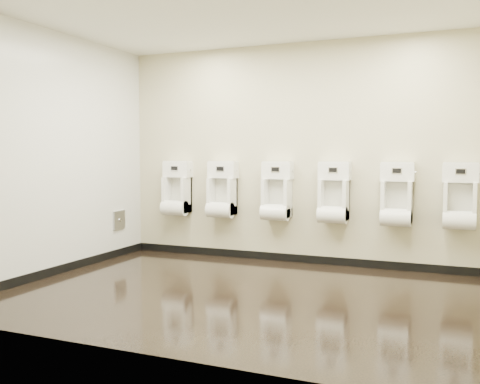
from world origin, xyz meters
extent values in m
cube|color=black|center=(0.00, 0.00, 0.00)|extent=(5.00, 3.50, 0.00)
cube|color=silver|center=(0.00, 0.00, 2.80)|extent=(5.00, 3.50, 0.00)
cube|color=beige|center=(0.00, 1.75, 1.40)|extent=(5.00, 0.02, 2.80)
cube|color=beige|center=(0.00, -1.75, 1.40)|extent=(5.00, 0.02, 2.80)
cube|color=beige|center=(-2.50, 0.00, 1.40)|extent=(0.02, 3.50, 2.80)
cube|color=silver|center=(-2.50, 0.00, 1.40)|extent=(0.01, 3.50, 2.80)
cube|color=black|center=(0.00, 1.74, 0.05)|extent=(5.00, 0.02, 0.10)
cube|color=black|center=(-2.49, 0.00, 0.05)|extent=(0.02, 3.50, 0.10)
cube|color=#9E9EA3|center=(-2.48, 1.20, 0.50)|extent=(0.03, 0.25, 0.25)
cylinder|color=silver|center=(-2.46, 1.20, 0.50)|extent=(0.02, 0.04, 0.04)
cube|color=white|center=(-1.82, 1.63, 0.83)|extent=(0.35, 0.25, 0.49)
cube|color=silver|center=(-1.82, 1.71, 0.87)|extent=(0.26, 0.01, 0.37)
cylinder|color=white|center=(-1.82, 1.56, 0.66)|extent=(0.35, 0.21, 0.21)
cube|color=white|center=(-1.82, 1.66, 1.18)|extent=(0.38, 0.18, 0.21)
cube|color=black|center=(-1.82, 1.56, 1.20)|extent=(0.10, 0.01, 0.05)
cube|color=silver|center=(-1.82, 1.56, 1.20)|extent=(0.12, 0.01, 0.07)
cylinder|color=silver|center=(-1.62, 1.66, 1.18)|extent=(0.01, 0.03, 0.03)
cube|color=white|center=(-1.13, 1.63, 0.83)|extent=(0.35, 0.25, 0.49)
cube|color=silver|center=(-1.13, 1.71, 0.87)|extent=(0.26, 0.01, 0.37)
cylinder|color=white|center=(-1.13, 1.56, 0.66)|extent=(0.35, 0.21, 0.21)
cube|color=white|center=(-1.13, 1.66, 1.18)|extent=(0.38, 0.18, 0.21)
cube|color=black|center=(-1.13, 1.56, 1.20)|extent=(0.10, 0.01, 0.05)
cube|color=silver|center=(-1.13, 1.56, 1.20)|extent=(0.12, 0.01, 0.07)
cylinder|color=silver|center=(-0.93, 1.66, 1.18)|extent=(0.01, 0.03, 0.03)
cube|color=white|center=(-0.36, 1.63, 0.83)|extent=(0.35, 0.25, 0.49)
cube|color=silver|center=(-0.36, 1.71, 0.87)|extent=(0.26, 0.01, 0.37)
cylinder|color=white|center=(-0.36, 1.56, 0.66)|extent=(0.35, 0.21, 0.21)
cube|color=white|center=(-0.36, 1.66, 1.18)|extent=(0.38, 0.18, 0.21)
cube|color=black|center=(-0.36, 1.56, 1.20)|extent=(0.10, 0.01, 0.05)
cube|color=silver|center=(-0.36, 1.56, 1.20)|extent=(0.12, 0.01, 0.07)
cylinder|color=silver|center=(-0.16, 1.66, 1.18)|extent=(0.01, 0.03, 0.03)
cube|color=white|center=(0.38, 1.63, 0.83)|extent=(0.35, 0.25, 0.49)
cube|color=silver|center=(0.38, 1.71, 0.87)|extent=(0.26, 0.01, 0.37)
cylinder|color=white|center=(0.38, 1.56, 0.66)|extent=(0.35, 0.21, 0.21)
cube|color=white|center=(0.38, 1.66, 1.18)|extent=(0.38, 0.18, 0.21)
cube|color=black|center=(0.38, 1.56, 1.20)|extent=(0.10, 0.01, 0.05)
cube|color=silver|center=(0.38, 1.56, 1.20)|extent=(0.12, 0.01, 0.07)
cylinder|color=silver|center=(0.57, 1.66, 1.18)|extent=(0.01, 0.03, 0.03)
cube|color=white|center=(1.12, 1.63, 0.83)|extent=(0.35, 0.25, 0.49)
cube|color=silver|center=(1.12, 1.71, 0.87)|extent=(0.26, 0.01, 0.37)
cylinder|color=white|center=(1.12, 1.56, 0.66)|extent=(0.35, 0.21, 0.21)
cube|color=white|center=(1.12, 1.66, 1.18)|extent=(0.38, 0.18, 0.21)
cube|color=black|center=(1.12, 1.56, 1.20)|extent=(0.10, 0.01, 0.05)
cube|color=silver|center=(1.12, 1.56, 1.20)|extent=(0.12, 0.01, 0.07)
cylinder|color=silver|center=(1.32, 1.66, 1.18)|extent=(0.01, 0.03, 0.03)
cube|color=white|center=(1.81, 1.63, 0.83)|extent=(0.35, 0.25, 0.49)
cube|color=silver|center=(1.81, 1.71, 0.87)|extent=(0.26, 0.01, 0.37)
cylinder|color=white|center=(1.81, 1.56, 0.66)|extent=(0.35, 0.21, 0.21)
cube|color=white|center=(1.81, 1.66, 1.18)|extent=(0.38, 0.18, 0.21)
cube|color=black|center=(1.81, 1.56, 1.20)|extent=(0.10, 0.01, 0.05)
cube|color=silver|center=(1.81, 1.56, 1.20)|extent=(0.12, 0.01, 0.07)
cylinder|color=silver|center=(2.01, 1.66, 1.18)|extent=(0.01, 0.03, 0.03)
camera|label=1|loc=(1.82, -4.85, 1.39)|focal=40.00mm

